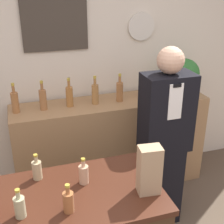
# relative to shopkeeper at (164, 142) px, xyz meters

# --- Properties ---
(back_wall) EXTENTS (5.20, 0.09, 2.70)m
(back_wall) POSITION_rel_shopkeeper_xyz_m (-0.52, 0.96, 0.51)
(back_wall) COLOR beige
(back_wall) RESTS_ON ground_plane
(back_shelf) EXTENTS (2.03, 0.47, 1.01)m
(back_shelf) POSITION_rel_shopkeeper_xyz_m (-0.28, 0.67, -0.34)
(back_shelf) COLOR #9E754C
(back_shelf) RESTS_ON ground_plane
(shopkeeper) EXTENTS (0.43, 0.27, 1.70)m
(shopkeeper) POSITION_rel_shopkeeper_xyz_m (0.00, 0.00, 0.00)
(shopkeeper) COLOR black
(shopkeeper) RESTS_ON ground_plane
(potted_plant) EXTENTS (0.31, 0.31, 0.38)m
(potted_plant) POSITION_rel_shopkeeper_xyz_m (0.54, 0.66, 0.37)
(potted_plant) COLOR #4C3D2D
(potted_plant) RESTS_ON back_shelf
(paper_bag) EXTENTS (0.15, 0.12, 0.33)m
(paper_bag) POSITION_rel_shopkeeper_xyz_m (-0.46, -0.68, 0.24)
(paper_bag) COLOR tan
(paper_bag) RESTS_ON display_counter
(counter_bottle_1) EXTENTS (0.07, 0.07, 0.19)m
(counter_bottle_1) POSITION_rel_shopkeeper_xyz_m (-1.25, -0.66, 0.15)
(counter_bottle_1) COLOR tan
(counter_bottle_1) RESTS_ON display_counter
(counter_bottle_2) EXTENTS (0.07, 0.07, 0.19)m
(counter_bottle_2) POSITION_rel_shopkeeper_xyz_m (-1.12, -0.32, 0.15)
(counter_bottle_2) COLOR tan
(counter_bottle_2) RESTS_ON display_counter
(counter_bottle_3) EXTENTS (0.07, 0.07, 0.19)m
(counter_bottle_3) POSITION_rel_shopkeeper_xyz_m (-0.98, -0.70, 0.15)
(counter_bottle_3) COLOR #A26136
(counter_bottle_3) RESTS_ON display_counter
(counter_bottle_4) EXTENTS (0.07, 0.07, 0.19)m
(counter_bottle_4) POSITION_rel_shopkeeper_xyz_m (-0.83, -0.46, 0.15)
(counter_bottle_4) COLOR tan
(counter_bottle_4) RESTS_ON display_counter
(shelf_bottle_0) EXTENTS (0.07, 0.07, 0.29)m
(shelf_bottle_0) POSITION_rel_shopkeeper_xyz_m (-1.22, 0.68, 0.27)
(shelf_bottle_0) COLOR #9D6538
(shelf_bottle_0) RESTS_ON back_shelf
(shelf_bottle_1) EXTENTS (0.07, 0.07, 0.29)m
(shelf_bottle_1) POSITION_rel_shopkeeper_xyz_m (-0.96, 0.67, 0.27)
(shelf_bottle_1) COLOR #9C663C
(shelf_bottle_1) RESTS_ON back_shelf
(shelf_bottle_2) EXTENTS (0.07, 0.07, 0.29)m
(shelf_bottle_2) POSITION_rel_shopkeeper_xyz_m (-0.71, 0.68, 0.27)
(shelf_bottle_2) COLOR #A36833
(shelf_bottle_2) RESTS_ON back_shelf
(shelf_bottle_3) EXTENTS (0.07, 0.07, 0.29)m
(shelf_bottle_3) POSITION_rel_shopkeeper_xyz_m (-0.45, 0.67, 0.27)
(shelf_bottle_3) COLOR #A4723F
(shelf_bottle_3) RESTS_ON back_shelf
(shelf_bottle_4) EXTENTS (0.07, 0.07, 0.29)m
(shelf_bottle_4) POSITION_rel_shopkeeper_xyz_m (-0.19, 0.66, 0.27)
(shelf_bottle_4) COLOR #9F673A
(shelf_bottle_4) RESTS_ON back_shelf
(shelf_bottle_5) EXTENTS (0.07, 0.07, 0.29)m
(shelf_bottle_5) POSITION_rel_shopkeeper_xyz_m (0.06, 0.65, 0.27)
(shelf_bottle_5) COLOR #9F6A3B
(shelf_bottle_5) RESTS_ON back_shelf
(shelf_bottle_6) EXTENTS (0.07, 0.07, 0.29)m
(shelf_bottle_6) POSITION_rel_shopkeeper_xyz_m (0.32, 0.68, 0.27)
(shelf_bottle_6) COLOR olive
(shelf_bottle_6) RESTS_ON back_shelf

